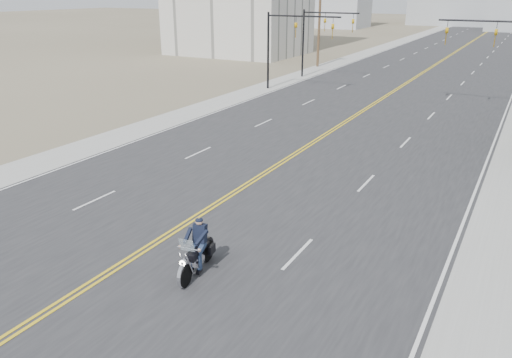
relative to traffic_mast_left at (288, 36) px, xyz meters
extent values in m
plane|color=#776D56|center=(8.98, -32.00, -4.94)|extent=(400.00, 400.00, 0.00)
cube|color=#303033|center=(8.98, 38.00, -4.93)|extent=(20.00, 200.00, 0.01)
cube|color=#A5A5A0|center=(-2.52, 38.00, -4.93)|extent=(3.00, 200.00, 0.01)
cylinder|color=black|center=(-2.02, 0.00, -1.44)|extent=(0.20, 0.20, 7.00)
cylinder|color=black|center=(1.48, 0.00, 1.76)|extent=(7.00, 0.14, 0.14)
imported|color=#BF8C0C|center=(0.78, 0.00, 1.11)|extent=(0.21, 0.26, 1.30)
imported|color=#BF8C0C|center=(4.28, 0.00, 1.11)|extent=(0.21, 0.26, 1.30)
cylinder|color=black|center=(16.48, 0.00, 1.76)|extent=(7.00, 0.14, 0.14)
imported|color=#BF8C0C|center=(17.18, 0.00, 1.11)|extent=(0.21, 0.26, 1.30)
imported|color=#BF8C0C|center=(13.68, 0.00, 1.11)|extent=(0.21, 0.26, 1.30)
cylinder|color=black|center=(-2.02, 8.00, -1.44)|extent=(0.20, 0.20, 7.00)
cylinder|color=black|center=(0.98, 8.00, 1.76)|extent=(6.00, 0.14, 0.14)
imported|color=#BF8C0C|center=(0.38, 8.00, 1.11)|extent=(0.21, 0.26, 1.30)
imported|color=#BF8C0C|center=(3.38, 8.00, 1.11)|extent=(0.21, 0.26, 1.30)
cylinder|color=brown|center=(-3.52, 16.00, 0.31)|extent=(0.30, 0.30, 10.50)
camera|label=1|loc=(20.31, -42.46, 3.91)|focal=35.00mm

